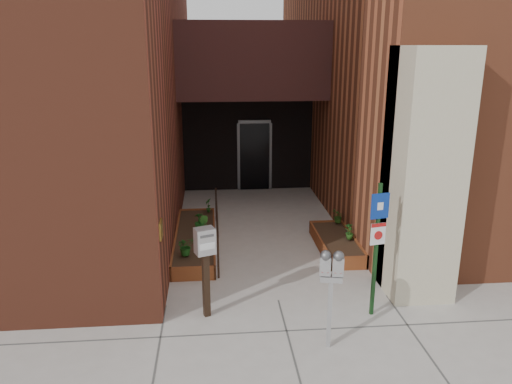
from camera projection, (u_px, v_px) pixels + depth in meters
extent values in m
plane|color=#9E9991|center=(278.00, 300.00, 8.95)|extent=(80.00, 80.00, 0.00)
cube|color=brown|center=(27.00, 22.00, 13.42)|extent=(8.00, 14.60, 10.00)
cube|color=brown|center=(448.00, 24.00, 14.87)|extent=(8.00, 13.70, 10.00)
cube|color=#BBB090|center=(423.00, 176.00, 8.73)|extent=(1.10, 1.20, 4.40)
cube|color=black|center=(251.00, 60.00, 13.54)|extent=(4.20, 2.00, 2.00)
cube|color=black|center=(248.00, 142.00, 15.59)|extent=(4.00, 0.30, 3.00)
cube|color=black|center=(255.00, 157.00, 15.56)|extent=(0.90, 0.06, 2.10)
cube|color=#B79338|center=(161.00, 230.00, 8.16)|extent=(0.04, 0.30, 0.30)
cube|color=maroon|center=(193.00, 274.00, 9.65)|extent=(0.90, 0.04, 0.30)
cube|color=maroon|center=(197.00, 214.00, 13.05)|extent=(0.90, 0.04, 0.30)
cube|color=maroon|center=(176.00, 240.00, 11.31)|extent=(0.04, 3.60, 0.30)
cube|color=maroon|center=(214.00, 239.00, 11.39)|extent=(0.04, 3.60, 0.30)
cube|color=black|center=(195.00, 240.00, 11.36)|extent=(0.82, 3.52, 0.26)
cube|color=maroon|center=(349.00, 263.00, 10.11)|extent=(0.80, 0.04, 0.30)
cube|color=maroon|center=(326.00, 226.00, 12.17)|extent=(0.80, 0.04, 0.30)
cube|color=maroon|center=(320.00, 244.00, 11.11)|extent=(0.04, 2.20, 0.30)
cube|color=maroon|center=(353.00, 243.00, 11.18)|extent=(0.04, 2.20, 0.30)
cube|color=black|center=(336.00, 244.00, 11.15)|extent=(0.72, 2.12, 0.26)
cylinder|color=black|center=(218.00, 257.00, 9.69)|extent=(0.04, 0.04, 0.90)
cylinder|color=black|center=(216.00, 205.00, 12.84)|extent=(0.04, 0.04, 0.90)
cylinder|color=black|center=(217.00, 209.00, 11.14)|extent=(0.04, 3.30, 0.04)
cube|color=#A6A6A8|center=(329.00, 314.00, 7.44)|extent=(0.08, 0.08, 1.09)
cube|color=#A6A6A8|center=(331.00, 279.00, 7.27)|extent=(0.35, 0.20, 0.09)
cube|color=#A6A6A8|center=(325.00, 266.00, 7.23)|extent=(0.18, 0.14, 0.28)
sphere|color=#59595B|center=(326.00, 256.00, 7.18)|extent=(0.16, 0.16, 0.16)
cube|color=white|center=(325.00, 266.00, 7.17)|extent=(0.10, 0.03, 0.05)
cube|color=#B21414|center=(325.00, 272.00, 7.19)|extent=(0.10, 0.03, 0.03)
cube|color=#A6A6A8|center=(338.00, 267.00, 7.21)|extent=(0.18, 0.14, 0.28)
sphere|color=#59595B|center=(339.00, 256.00, 7.16)|extent=(0.16, 0.16, 0.16)
cube|color=white|center=(338.00, 267.00, 7.15)|extent=(0.10, 0.03, 0.05)
cube|color=#B21414|center=(338.00, 272.00, 7.17)|extent=(0.10, 0.03, 0.03)
cube|color=#143816|center=(376.00, 251.00, 8.17)|extent=(0.06, 0.06, 2.31)
cube|color=navy|center=(380.00, 206.00, 7.92)|extent=(0.31, 0.09, 0.42)
cube|color=white|center=(380.00, 206.00, 7.92)|extent=(0.11, 0.03, 0.13)
cube|color=white|center=(378.00, 234.00, 8.06)|extent=(0.26, 0.08, 0.37)
cube|color=#B21414|center=(379.00, 225.00, 8.01)|extent=(0.26, 0.07, 0.06)
cylinder|color=#B21414|center=(378.00, 235.00, 8.05)|extent=(0.15, 0.04, 0.15)
cube|color=black|center=(206.00, 285.00, 8.29)|extent=(0.13, 0.13, 1.15)
cube|color=silver|center=(205.00, 241.00, 8.07)|extent=(0.37, 0.32, 0.44)
cube|color=#59595B|center=(207.00, 236.00, 7.93)|extent=(0.22, 0.09, 0.04)
cube|color=white|center=(207.00, 247.00, 7.98)|extent=(0.24, 0.10, 0.10)
imported|color=#1A4F16|center=(186.00, 246.00, 10.10)|extent=(0.47, 0.47, 0.38)
imported|color=#255C1A|center=(205.00, 225.00, 11.25)|extent=(0.31, 0.31, 0.41)
imported|color=#1A5B1B|center=(200.00, 221.00, 11.49)|extent=(0.28, 0.28, 0.41)
imported|color=#1A4F16|center=(208.00, 205.00, 12.70)|extent=(0.21, 0.21, 0.36)
imported|color=#224F16|center=(350.00, 233.00, 10.94)|extent=(0.22, 0.22, 0.30)
imported|color=#1B6021|center=(348.00, 230.00, 11.04)|extent=(0.20, 0.20, 0.34)
imported|color=#255117|center=(338.00, 217.00, 11.94)|extent=(0.40, 0.40, 0.32)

